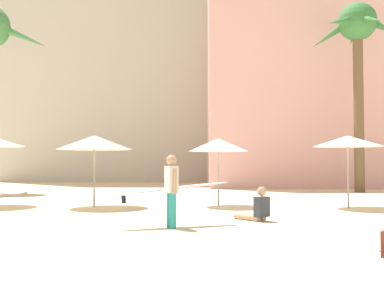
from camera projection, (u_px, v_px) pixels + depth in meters
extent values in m
cube|color=beige|center=(341.00, 83.00, 32.00)|extent=(18.26, 9.69, 13.90)
cube|color=beige|center=(129.00, 18.00, 41.56)|extent=(19.70, 9.40, 28.66)
cone|color=#428447|center=(22.00, 36.00, 24.60)|extent=(2.61, 0.88, 1.44)
cylinder|color=brown|center=(359.00, 106.00, 24.23)|extent=(0.51, 0.51, 8.86)
sphere|color=#387A3D|center=(357.00, 22.00, 24.41)|extent=(1.97, 1.97, 1.97)
cone|color=#387A3D|center=(353.00, 35.00, 25.93)|extent=(0.81, 2.29, 0.98)
cone|color=#387A3D|center=(329.00, 36.00, 25.12)|extent=(2.07, 1.43, 1.46)
cone|color=#387A3D|center=(340.00, 21.00, 23.41)|extent=(1.99, 1.78, 1.00)
cone|color=#387A3D|center=(372.00, 20.00, 22.87)|extent=(0.69, 2.26, 1.16)
cylinder|color=gray|center=(94.00, 171.00, 15.99)|extent=(0.06, 0.06, 2.45)
cone|color=beige|center=(95.00, 142.00, 16.03)|extent=(2.58, 2.58, 0.49)
cylinder|color=gray|center=(348.00, 172.00, 15.66)|extent=(0.06, 0.06, 2.42)
cone|color=white|center=(348.00, 141.00, 15.70)|extent=(2.30, 2.30, 0.37)
cylinder|color=gray|center=(218.00, 172.00, 16.36)|extent=(0.06, 0.06, 2.37)
cone|color=white|center=(218.00, 145.00, 16.40)|extent=(2.08, 2.08, 0.46)
cylinder|color=teal|center=(170.00, 210.00, 10.94)|extent=(0.21, 0.21, 0.82)
cylinder|color=teal|center=(173.00, 211.00, 10.76)|extent=(0.21, 0.21, 0.82)
cube|color=white|center=(171.00, 179.00, 10.88)|extent=(0.35, 0.45, 0.61)
sphere|color=tan|center=(171.00, 160.00, 10.90)|extent=(0.31, 0.31, 0.24)
cylinder|color=tan|center=(168.00, 180.00, 11.11)|extent=(0.13, 0.13, 0.58)
cylinder|color=tan|center=(175.00, 181.00, 10.64)|extent=(0.13, 0.13, 0.58)
ellipsoid|color=white|center=(172.00, 188.00, 11.17)|extent=(2.86, 1.42, 0.33)
ellipsoid|color=#951E66|center=(172.00, 188.00, 11.17)|extent=(2.88, 1.45, 0.29)
cube|color=black|center=(124.00, 199.00, 10.73)|extent=(0.11, 0.06, 0.19)
cylinder|color=tan|center=(247.00, 217.00, 12.33)|extent=(0.68, 0.75, 0.16)
cylinder|color=tan|center=(252.00, 217.00, 12.46)|extent=(0.68, 0.75, 0.16)
cube|color=#333842|center=(262.00, 207.00, 12.08)|extent=(0.45, 0.43, 0.51)
sphere|color=tan|center=(262.00, 191.00, 12.10)|extent=(0.34, 0.34, 0.24)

